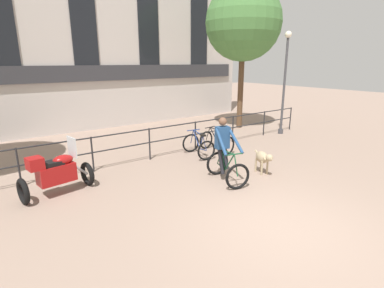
{
  "coord_description": "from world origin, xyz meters",
  "views": [
    {
      "loc": [
        -4.51,
        -3.13,
        3.12
      ],
      "look_at": [
        -0.03,
        2.86,
        1.05
      ],
      "focal_mm": 28.0,
      "sensor_mm": 36.0,
      "label": 1
    }
  ],
  "objects_px": {
    "dog": "(263,158)",
    "street_lamp": "(285,78)",
    "parked_motorcycle": "(56,172)",
    "cyclist_with_bike": "(225,153)",
    "parked_bicycle_near_lamp": "(198,146)",
    "parked_bicycle_mid_left": "(217,142)"
  },
  "relations": [
    {
      "from": "dog",
      "to": "parked_bicycle_mid_left",
      "type": "bearing_deg",
      "value": 97.51
    },
    {
      "from": "parked_bicycle_mid_left",
      "to": "street_lamp",
      "type": "distance_m",
      "value": 4.66
    },
    {
      "from": "dog",
      "to": "parked_motorcycle",
      "type": "bearing_deg",
      "value": 174.14
    },
    {
      "from": "cyclist_with_bike",
      "to": "parked_bicycle_near_lamp",
      "type": "height_order",
      "value": "cyclist_with_bike"
    },
    {
      "from": "parked_bicycle_mid_left",
      "to": "street_lamp",
      "type": "relative_size",
      "value": 0.27
    },
    {
      "from": "parked_bicycle_near_lamp",
      "to": "dog",
      "type": "bearing_deg",
      "value": 108.5
    },
    {
      "from": "cyclist_with_bike",
      "to": "street_lamp",
      "type": "height_order",
      "value": "street_lamp"
    },
    {
      "from": "dog",
      "to": "parked_bicycle_near_lamp",
      "type": "bearing_deg",
      "value": 116.96
    },
    {
      "from": "parked_bicycle_near_lamp",
      "to": "cyclist_with_bike",
      "type": "bearing_deg",
      "value": 78.31
    },
    {
      "from": "cyclist_with_bike",
      "to": "parked_bicycle_near_lamp",
      "type": "relative_size",
      "value": 1.43
    },
    {
      "from": "cyclist_with_bike",
      "to": "parked_bicycle_mid_left",
      "type": "relative_size",
      "value": 1.45
    },
    {
      "from": "dog",
      "to": "street_lamp",
      "type": "bearing_deg",
      "value": 48.08
    },
    {
      "from": "parked_motorcycle",
      "to": "parked_bicycle_mid_left",
      "type": "bearing_deg",
      "value": -95.17
    },
    {
      "from": "dog",
      "to": "street_lamp",
      "type": "distance_m",
      "value": 5.68
    },
    {
      "from": "dog",
      "to": "parked_bicycle_near_lamp",
      "type": "relative_size",
      "value": 0.73
    },
    {
      "from": "cyclist_with_bike",
      "to": "parked_bicycle_near_lamp",
      "type": "bearing_deg",
      "value": 84.91
    },
    {
      "from": "parked_bicycle_near_lamp",
      "to": "parked_bicycle_mid_left",
      "type": "xyz_separation_m",
      "value": [
        0.83,
        -0.0,
        0.0
      ]
    },
    {
      "from": "parked_bicycle_mid_left",
      "to": "parked_motorcycle",
      "type": "bearing_deg",
      "value": -2.02
    },
    {
      "from": "parked_bicycle_near_lamp",
      "to": "parked_bicycle_mid_left",
      "type": "relative_size",
      "value": 1.02
    },
    {
      "from": "parked_bicycle_near_lamp",
      "to": "parked_bicycle_mid_left",
      "type": "height_order",
      "value": "same"
    },
    {
      "from": "dog",
      "to": "street_lamp",
      "type": "relative_size",
      "value": 0.2
    },
    {
      "from": "cyclist_with_bike",
      "to": "dog",
      "type": "relative_size",
      "value": 1.96
    }
  ]
}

